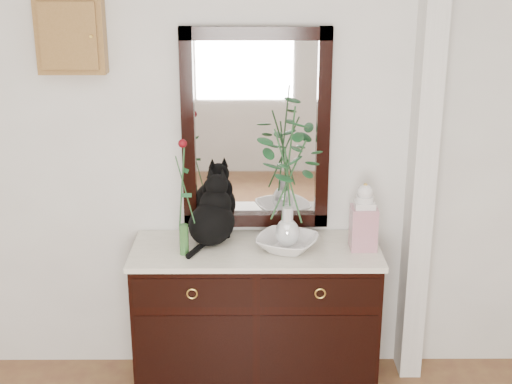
{
  "coord_description": "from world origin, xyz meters",
  "views": [
    {
      "loc": [
        0.08,
        -1.79,
        2.35
      ],
      "look_at": [
        0.1,
        1.63,
        1.2
      ],
      "focal_mm": 50.0,
      "sensor_mm": 36.0,
      "label": 1
    }
  ],
  "objects_px": {
    "lotus_bowl": "(287,243)",
    "ginger_jar": "(364,216)",
    "cat": "(211,210)",
    "sideboard": "(256,311)"
  },
  "relations": [
    {
      "from": "lotus_bowl",
      "to": "ginger_jar",
      "type": "bearing_deg",
      "value": 3.41
    },
    {
      "from": "cat",
      "to": "lotus_bowl",
      "type": "relative_size",
      "value": 1.21
    },
    {
      "from": "sideboard",
      "to": "cat",
      "type": "xyz_separation_m",
      "value": [
        -0.24,
        0.07,
        0.57
      ]
    },
    {
      "from": "cat",
      "to": "lotus_bowl",
      "type": "height_order",
      "value": "cat"
    },
    {
      "from": "cat",
      "to": "sideboard",
      "type": "bearing_deg",
      "value": 5.33
    },
    {
      "from": "sideboard",
      "to": "cat",
      "type": "distance_m",
      "value": 0.62
    },
    {
      "from": "sideboard",
      "to": "lotus_bowl",
      "type": "xyz_separation_m",
      "value": [
        0.17,
        -0.03,
        0.41
      ]
    },
    {
      "from": "sideboard",
      "to": "ginger_jar",
      "type": "relative_size",
      "value": 3.61
    },
    {
      "from": "cat",
      "to": "lotus_bowl",
      "type": "bearing_deg",
      "value": 8.55
    },
    {
      "from": "cat",
      "to": "ginger_jar",
      "type": "xyz_separation_m",
      "value": [
        0.81,
        -0.08,
        -0.01
      ]
    }
  ]
}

